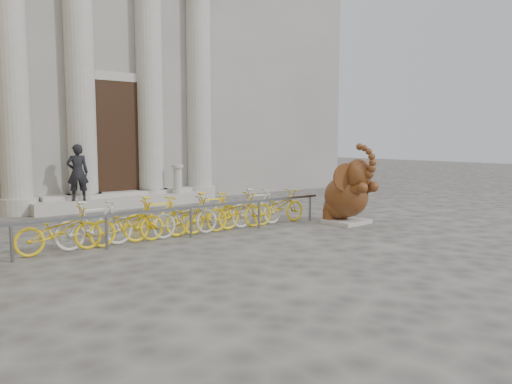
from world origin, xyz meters
TOP-DOWN VIEW (x-y plane):
  - ground at (0.00, 0.00)m, footprint 80.00×80.00m
  - classical_building at (0.00, 14.93)m, footprint 22.00×10.70m
  - entrance_steps at (0.00, 9.40)m, footprint 6.00×1.20m
  - elephant_statue at (3.39, 2.57)m, footprint 1.43×1.61m
  - bike_rack at (-0.91, 3.75)m, footprint 8.00×0.53m
  - pedestrian at (-1.62, 9.10)m, footprint 0.72×0.56m
  - balustrade_post at (1.86, 9.10)m, footprint 0.41×0.41m

SIDE VIEW (x-z plane):
  - ground at x=0.00m, z-range 0.00..0.00m
  - entrance_steps at x=0.00m, z-range 0.00..0.36m
  - bike_rack at x=-0.91m, z-range 0.00..1.00m
  - elephant_statue at x=3.39m, z-range -0.29..1.85m
  - balustrade_post at x=1.86m, z-range 0.32..1.33m
  - pedestrian at x=-1.62m, z-range 0.36..2.12m
  - classical_building at x=0.00m, z-range -0.02..11.98m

